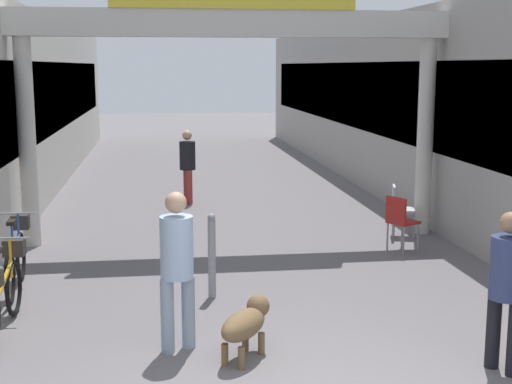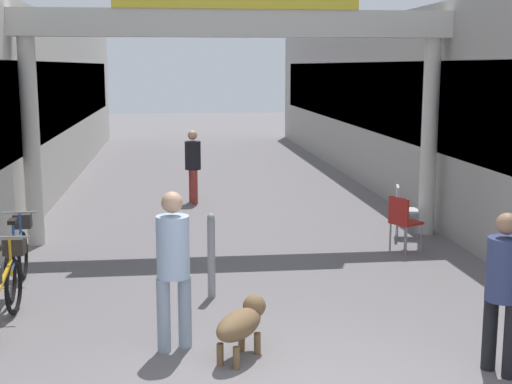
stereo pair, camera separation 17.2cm
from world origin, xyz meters
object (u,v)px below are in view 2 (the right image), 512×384
Objects in this scene: bicycle_blue_third at (18,256)px; bollard_post_metal at (211,255)px; bicycle_orange_second at (4,289)px; cafe_chair_aluminium_farther at (403,206)px; dog_on_leash at (242,323)px; cafe_chair_red_nearer at (403,219)px; pedestrian_with_dog at (173,261)px; pedestrian_carrying_crate at (193,162)px; pedestrian_companion at (504,284)px.

bollard_post_metal is (2.54, -0.71, 0.12)m from bicycle_blue_third.
bicycle_orange_second is at bearing -162.66° from bollard_post_metal.
bicycle_blue_third is 6.39m from cafe_chair_aluminium_farther.
bicycle_blue_third is (-2.74, 2.67, 0.07)m from dog_on_leash.
bicycle_blue_third reaches higher than cafe_chair_red_nearer.
cafe_chair_aluminium_farther is at bearing 71.51° from cafe_chair_red_nearer.
cafe_chair_red_nearer is at bearing 44.54° from pedestrian_with_dog.
dog_on_leash is (0.68, -0.30, -0.59)m from pedestrian_with_dog.
pedestrian_carrying_crate reaches higher than bollard_post_metal.
pedestrian_companion is at bearing -32.90° from bicycle_blue_third.
bicycle_blue_third reaches higher than cafe_chair_aluminium_farther.
bollard_post_metal is at bearing -148.88° from cafe_chair_red_nearer.
pedestrian_carrying_crate is 4.99m from cafe_chair_aluminium_farther.
cafe_chair_red_nearer is (3.13, 1.89, -0.02)m from bollard_post_metal.
bicycle_orange_second is at bearing 154.40° from pedestrian_with_dog.
cafe_chair_red_nearer is at bearing 52.70° from dog_on_leash.
bicycle_blue_third is at bearing -160.03° from cafe_chair_aluminium_farther.
pedestrian_with_dog is 2.08× the size of dog_on_leash.
bicycle_blue_third is at bearing 130.96° from pedestrian_with_dog.
pedestrian_carrying_crate is (0.44, 8.09, -0.06)m from pedestrian_with_dog.
cafe_chair_red_nearer is at bearing 83.48° from pedestrian_companion.
pedestrian_carrying_crate is 6.43m from bollard_post_metal.
pedestrian_with_dog is 0.99× the size of bicycle_orange_second.
cafe_chair_aluminium_farther reaches higher than dog_on_leash.
dog_on_leash is (0.24, -8.38, -0.52)m from pedestrian_carrying_crate.
bicycle_orange_second is 2.51m from bollard_post_metal.
pedestrian_companion reaches higher than bicycle_orange_second.
pedestrian_with_dog is at bearing -106.04° from bollard_post_metal.
bicycle_orange_second is at bearing -84.28° from bicycle_blue_third.
bicycle_orange_second is 6.12m from cafe_chair_red_nearer.
pedestrian_companion is 1.00× the size of pedestrian_carrying_crate.
pedestrian_carrying_crate reaches higher than cafe_chair_red_nearer.
dog_on_leash is at bearing -25.06° from bicycle_orange_second.
pedestrian_with_dog is at bearing -25.60° from bicycle_orange_second.
pedestrian_companion is 6.15m from bicycle_blue_third.
dog_on_leash is 5.85m from cafe_chair_aluminium_farther.
pedestrian_carrying_crate is 1.95× the size of dog_on_leash.
cafe_chair_red_nearer is (3.61, 3.55, -0.42)m from pedestrian_with_dog.
pedestrian_with_dog reaches higher than cafe_chair_red_nearer.
bicycle_orange_second is at bearing -108.19° from pedestrian_carrying_crate.
dog_on_leash is at bearing -127.30° from cafe_chair_red_nearer.
pedestrian_companion is 0.94× the size of bicycle_blue_third.
pedestrian_companion is at bearing -96.52° from cafe_chair_red_nearer.
bicycle_orange_second is at bearing -154.47° from cafe_chair_red_nearer.
bicycle_orange_second reaches higher than cafe_chair_aluminium_farther.
pedestrian_companion is 0.93× the size of bicycle_orange_second.
cafe_chair_aluminium_farther is (3.47, 2.89, -0.02)m from bollard_post_metal.
bollard_post_metal is at bearing -15.61° from bicycle_blue_third.
pedestrian_with_dog is at bearing -135.46° from cafe_chair_red_nearer.
pedestrian_carrying_crate is at bearing 71.81° from bicycle_orange_second.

